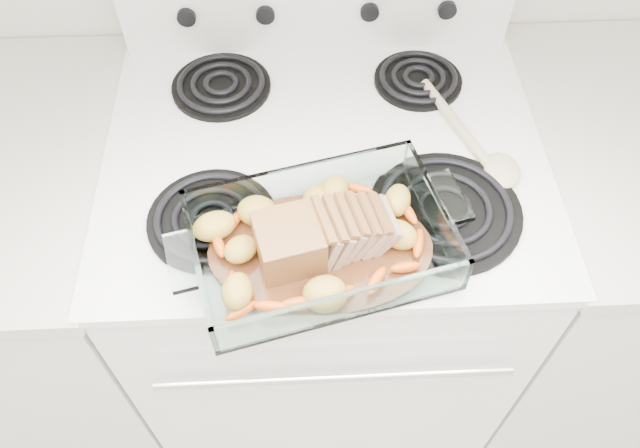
{
  "coord_description": "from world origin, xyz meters",
  "views": [
    {
      "loc": [
        -0.04,
        0.89,
        1.75
      ],
      "look_at": [
        -0.02,
        1.44,
        0.99
      ],
      "focal_mm": 35.0,
      "sensor_mm": 36.0,
      "label": 1
    }
  ],
  "objects_px": {
    "electric_range": "(323,278)",
    "counter_right": "(597,270)",
    "pork_roast": "(312,237)",
    "baking_dish": "(321,246)",
    "counter_left": "(42,293)"
  },
  "relations": [
    {
      "from": "electric_range",
      "to": "counter_right",
      "type": "bearing_deg",
      "value": -0.1
    },
    {
      "from": "counter_right",
      "to": "baking_dish",
      "type": "relative_size",
      "value": 2.47
    },
    {
      "from": "counter_right",
      "to": "pork_roast",
      "type": "xyz_separation_m",
      "value": [
        -0.7,
        -0.24,
        0.52
      ]
    },
    {
      "from": "electric_range",
      "to": "counter_right",
      "type": "relative_size",
      "value": 1.2
    },
    {
      "from": "counter_right",
      "to": "pork_roast",
      "type": "distance_m",
      "value": 0.9
    },
    {
      "from": "baking_dish",
      "to": "electric_range",
      "type": "bearing_deg",
      "value": 71.87
    },
    {
      "from": "counter_right",
      "to": "baking_dish",
      "type": "distance_m",
      "value": 0.88
    },
    {
      "from": "electric_range",
      "to": "counter_right",
      "type": "height_order",
      "value": "electric_range"
    },
    {
      "from": "baking_dish",
      "to": "pork_roast",
      "type": "relative_size",
      "value": 1.78
    },
    {
      "from": "counter_right",
      "to": "baking_dish",
      "type": "bearing_deg",
      "value": -160.96
    },
    {
      "from": "electric_range",
      "to": "baking_dish",
      "type": "bearing_deg",
      "value": -94.3
    },
    {
      "from": "counter_left",
      "to": "counter_right",
      "type": "bearing_deg",
      "value": 0.0
    },
    {
      "from": "counter_left",
      "to": "electric_range",
      "type": "bearing_deg",
      "value": 0.1
    },
    {
      "from": "counter_right",
      "to": "pork_roast",
      "type": "bearing_deg",
      "value": -161.28
    },
    {
      "from": "electric_range",
      "to": "baking_dish",
      "type": "height_order",
      "value": "electric_range"
    }
  ]
}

